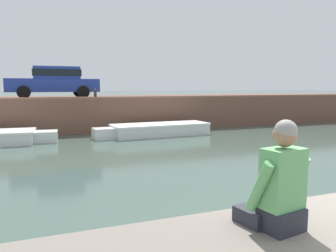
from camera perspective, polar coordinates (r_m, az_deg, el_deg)
ground_plane at (r=10.15m, az=-0.30°, el=-5.88°), size 400.00×400.00×0.00m
far_quay_wall at (r=19.14m, az=-10.34°, el=2.54°), size 60.00×6.00×1.69m
far_wall_coping at (r=16.28m, az=-8.54°, el=4.97°), size 60.00×0.24×0.08m
boat_moored_central_white at (r=15.13m, az=-2.12°, el=-0.64°), size 5.43×1.89×0.55m
car_left_inner_blue at (r=17.46m, az=-19.17°, el=7.44°), size 4.38×2.00×1.54m
mooring_bollard_mid at (r=16.20m, az=-12.55°, el=5.58°), size 0.15×0.15×0.45m
person_seated_left at (r=3.04m, az=18.64°, el=-10.06°), size 0.57×0.58×0.97m
bottle_drink at (r=3.12m, az=16.35°, el=-14.87°), size 0.06×0.06×0.20m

